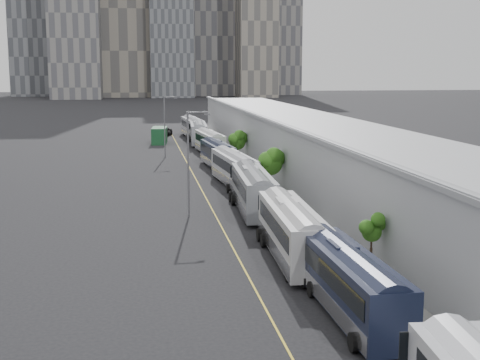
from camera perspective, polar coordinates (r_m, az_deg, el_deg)
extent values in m
cube|color=gray|center=(69.30, 5.80, -1.33)|extent=(10.00, 170.00, 0.12)
cube|color=gold|center=(67.48, -2.87, -1.63)|extent=(0.12, 160.00, 0.02)
cube|color=gray|center=(69.86, 9.02, 1.46)|extent=(12.00, 160.00, 6.80)
cube|color=gray|center=(69.57, 9.08, 3.46)|extent=(12.45, 160.40, 2.57)
cube|color=gray|center=(67.90, 4.34, 4.38)|extent=(0.30, 160.00, 0.40)
cube|color=slate|center=(322.46, -5.94, 14.16)|extent=(20.00, 20.00, 80.00)
cube|color=gray|center=(321.62, 1.45, 13.32)|extent=(18.00, 18.00, 70.00)
cube|color=slate|center=(359.88, 3.20, 14.49)|extent=(22.00, 22.00, 90.00)
cube|color=black|center=(35.97, 9.35, -8.64)|extent=(2.66, 12.43, 3.00)
cube|color=black|center=(35.63, 9.47, -7.90)|extent=(2.70, 10.94, 1.02)
cube|color=silver|center=(36.27, 9.31, -10.08)|extent=(2.70, 12.18, 0.96)
cube|color=black|center=(36.81, 8.73, -5.53)|extent=(1.27, 2.12, 0.29)
cube|color=#BBBBBD|center=(45.94, 4.43, -4.38)|extent=(3.17, 13.44, 3.23)
cube|color=black|center=(45.61, 4.50, -3.73)|extent=(3.17, 11.84, 1.10)
cube|color=silver|center=(46.19, 4.41, -5.63)|extent=(3.20, 13.17, 1.03)
cube|color=#BBBBBD|center=(47.02, 4.03, -1.85)|extent=(1.42, 2.31, 0.31)
cube|color=slate|center=(60.88, 1.13, -0.91)|extent=(3.37, 13.71, 3.30)
cube|color=black|center=(60.58, 1.16, -0.39)|extent=(3.35, 12.09, 1.12)
cube|color=silver|center=(61.08, 1.12, -1.88)|extent=(3.39, 13.44, 1.05)
cube|color=slate|center=(62.12, 0.89, 0.99)|extent=(1.47, 2.36, 0.31)
cube|color=#ABADB6|center=(75.04, -0.52, 0.98)|extent=(3.68, 13.18, 3.15)
cube|color=black|center=(74.77, -0.50, 1.39)|extent=(3.61, 11.63, 1.07)
cube|color=silver|center=(75.20, -0.52, 0.22)|extent=(3.70, 12.92, 1.01)
cube|color=#ABADB6|center=(76.29, -0.68, 2.43)|extent=(1.48, 2.30, 0.30)
cube|color=black|center=(88.47, -1.93, 2.19)|extent=(3.44, 12.39, 2.96)
cube|color=black|center=(88.22, -1.92, 2.52)|extent=(3.38, 10.93, 1.01)
cube|color=silver|center=(88.59, -1.93, 1.58)|extent=(3.46, 12.15, 0.95)
cube|color=black|center=(89.67, -2.04, 3.33)|extent=(1.39, 2.16, 0.28)
cube|color=silver|center=(103.04, -2.60, 3.22)|extent=(3.58, 12.58, 3.01)
cube|color=black|center=(102.79, -2.59, 3.51)|extent=(3.50, 11.10, 1.02)
cube|color=silver|center=(103.15, -2.60, 2.69)|extent=(3.59, 12.34, 0.96)
cube|color=silver|center=(104.29, -2.69, 4.20)|extent=(1.42, 2.20, 0.29)
cube|color=gray|center=(117.60, -3.57, 4.05)|extent=(3.48, 13.56, 3.25)
cube|color=black|center=(117.34, -3.56, 4.32)|extent=(3.45, 11.95, 1.11)
cube|color=silver|center=(117.70, -3.56, 3.54)|extent=(3.51, 13.29, 1.04)
cube|color=gray|center=(118.98, -3.64, 4.97)|extent=(1.48, 2.35, 0.31)
cube|color=#A2A3AC|center=(129.49, -4.10, 4.54)|extent=(3.44, 13.65, 3.28)
cube|color=black|center=(129.24, -4.10, 4.79)|extent=(3.41, 12.03, 1.11)
cube|color=silver|center=(129.58, -4.09, 4.08)|extent=(3.46, 13.38, 1.05)
cube|color=#A2A3AC|center=(130.90, -4.16, 5.38)|extent=(1.47, 2.36, 0.31)
cylinder|color=black|center=(43.02, 11.12, -6.05)|extent=(0.18, 0.18, 3.14)
sphere|color=#245413|center=(42.65, 11.18, -4.10)|extent=(1.27, 1.27, 1.27)
cylinder|color=black|center=(70.51, 2.64, 0.26)|extent=(0.18, 0.18, 3.45)
sphere|color=#245413|center=(70.24, 2.66, 1.72)|extent=(2.46, 2.46, 2.46)
cylinder|color=black|center=(94.47, -0.22, 2.50)|extent=(0.18, 0.18, 3.14)
sphere|color=#245413|center=(94.29, -0.22, 3.50)|extent=(2.32, 2.32, 2.32)
cylinder|color=#59595E|center=(58.82, -4.44, 1.32)|extent=(0.18, 0.18, 9.33)
cylinder|color=#59595E|center=(58.42, -3.61, 5.78)|extent=(1.80, 0.14, 0.14)
cube|color=#59595E|center=(58.51, -2.83, 5.64)|extent=(0.50, 0.22, 0.18)
cylinder|color=#59595E|center=(99.39, -6.45, 4.50)|extent=(0.18, 0.18, 9.05)
cylinder|color=#59595E|center=(99.15, -5.98, 7.06)|extent=(1.80, 0.14, 0.14)
cube|color=#59595E|center=(99.20, -5.51, 6.98)|extent=(0.50, 0.22, 0.18)
cube|color=#133F21|center=(119.20, -6.89, 3.80)|extent=(3.06, 6.73, 2.84)
imported|color=black|center=(132.78, -6.57, 4.10)|extent=(4.05, 6.24, 1.60)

